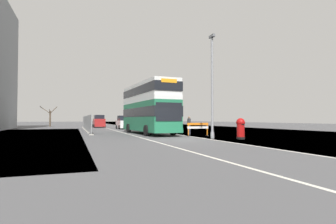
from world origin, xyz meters
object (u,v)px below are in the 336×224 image
double_decker_bus (148,108)px  car_oncoming_near (124,123)px  red_pillar_postbox (241,128)px  roadworks_barrier (198,127)px  lamppost_foreground (212,89)px  pedestrian_at_kerb (189,125)px  car_receding_mid (99,122)px

double_decker_bus → car_oncoming_near: 14.42m
red_pillar_postbox → roadworks_barrier: (-1.41, 4.45, -0.10)m
double_decker_bus → lamppost_foreground: size_ratio=1.37×
car_oncoming_near → roadworks_barrier: bearing=-80.5°
red_pillar_postbox → car_oncoming_near: (-4.62, 23.66, 0.09)m
double_decker_bus → pedestrian_at_kerb: size_ratio=6.23×
double_decker_bus → roadworks_barrier: 6.20m
car_oncoming_near → pedestrian_at_kerb: car_oncoming_near is taller
lamppost_foreground → pedestrian_at_kerb: (0.52, 5.58, -2.93)m
double_decker_bus → car_receding_mid: size_ratio=2.48×
roadworks_barrier → red_pillar_postbox: bearing=-72.4°
double_decker_bus → pedestrian_at_kerb: (3.45, -2.58, -1.81)m
roadworks_barrier → car_receding_mid: (-6.19, 27.99, 0.29)m
lamppost_foreground → car_oncoming_near: lamppost_foreground is taller
double_decker_bus → red_pillar_postbox: bearing=-63.4°
lamppost_foreground → pedestrian_at_kerb: bearing=84.6°
roadworks_barrier → car_receding_mid: size_ratio=0.44×
pedestrian_at_kerb → car_oncoming_near: bearing=101.3°
car_oncoming_near → pedestrian_at_kerb: size_ratio=2.54×
double_decker_bus → roadworks_barrier: double_decker_bus is taller
lamppost_foreground → roadworks_barrier: size_ratio=4.08×
car_oncoming_near → pedestrian_at_kerb: bearing=-78.7°
roadworks_barrier → car_receding_mid: 28.67m
double_decker_bus → lamppost_foreground: lamppost_foreground is taller
red_pillar_postbox → pedestrian_at_kerb: 6.88m
double_decker_bus → car_receding_mid: (-2.93, 23.10, -1.65)m
double_decker_bus → red_pillar_postbox: double_decker_bus is taller
red_pillar_postbox → pedestrian_at_kerb: (-1.23, 6.76, 0.03)m
lamppost_foreground → red_pillar_postbox: 3.65m
lamppost_foreground → pedestrian_at_kerb: size_ratio=4.54×
car_oncoming_near → car_receding_mid: car_receding_mid is taller
lamppost_foreground → pedestrian_at_kerb: lamppost_foreground is taller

